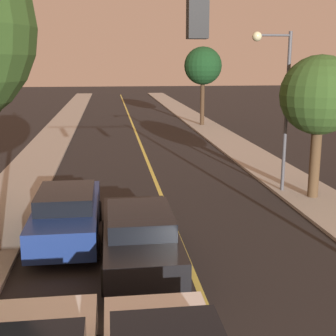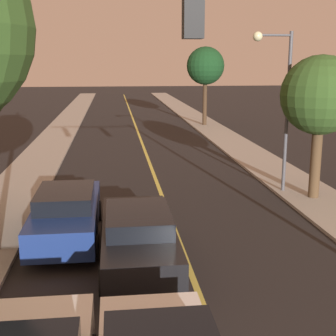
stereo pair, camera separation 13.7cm
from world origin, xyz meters
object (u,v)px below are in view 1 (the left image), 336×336
(car_near_lane_second, at_px, (140,235))
(tree_right_far, at_px, (203,66))
(tree_right_near, at_px, (319,96))
(streetlamp_right, at_px, (278,89))
(car_outer_lane_second, at_px, (67,213))

(car_near_lane_second, relative_size, tree_right_far, 0.82)
(tree_right_near, relative_size, tree_right_far, 0.85)
(car_near_lane_second, distance_m, tree_right_far, 27.38)
(tree_right_near, bearing_deg, streetlamp_right, 138.32)
(car_outer_lane_second, height_order, streetlamp_right, streetlamp_right)
(car_near_lane_second, xyz_separation_m, car_outer_lane_second, (-1.99, 2.02, 0.02))
(tree_right_far, bearing_deg, car_outer_lane_second, -110.16)
(car_outer_lane_second, bearing_deg, tree_right_far, 69.84)
(car_outer_lane_second, distance_m, tree_right_near, 9.96)
(car_outer_lane_second, height_order, tree_right_far, tree_right_far)
(streetlamp_right, xyz_separation_m, tree_right_near, (1.19, -1.06, -0.19))
(streetlamp_right, distance_m, tree_right_near, 1.61)
(tree_right_near, bearing_deg, car_outer_lane_second, -161.30)
(car_near_lane_second, xyz_separation_m, streetlamp_right, (5.77, 6.12, 3.33))
(car_near_lane_second, bearing_deg, streetlamp_right, 46.68)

